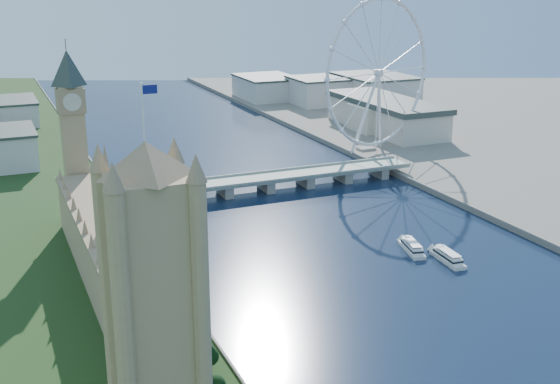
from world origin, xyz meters
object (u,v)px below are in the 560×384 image
london_eye (379,74)px  tour_boat_near (412,252)px  victoria_tower (153,291)px  tour_boat_far (447,261)px

london_eye → tour_boat_near: size_ratio=4.41×
victoria_tower → tour_boat_far: size_ratio=3.92×
tour_boat_far → london_eye: bearing=73.3°
tour_boat_near → tour_boat_far: tour_boat_far is taller
london_eye → tour_boat_far: london_eye is taller
victoria_tower → tour_boat_far: 203.23m
london_eye → tour_boat_near: bearing=-115.4°
victoria_tower → london_eye: 393.99m
victoria_tower → tour_boat_near: victoria_tower is taller
victoria_tower → tour_boat_near: bearing=33.6°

